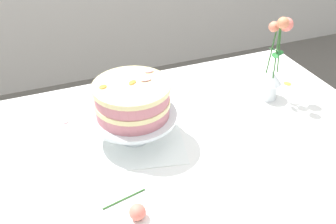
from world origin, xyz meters
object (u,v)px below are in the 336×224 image
object	(u,v)px
dining_table	(191,165)
layer_cake	(132,99)
fallen_rose	(137,212)
flower_vase	(272,70)
cake_stand	(133,118)

from	to	relation	value
dining_table	layer_cake	size ratio (longest dim) A/B	5.63
fallen_rose	flower_vase	bearing A→B (deg)	29.80
cake_stand	flower_vase	world-z (taller)	flower_vase
cake_stand	dining_table	bearing A→B (deg)	-32.48
dining_table	layer_cake	xyz separation A→B (m)	(-0.17, 0.11, 0.25)
dining_table	fallen_rose	distance (m)	0.36
dining_table	fallen_rose	bearing A→B (deg)	-139.65
flower_vase	fallen_rose	bearing A→B (deg)	-150.20
cake_stand	fallen_rose	world-z (taller)	cake_stand
flower_vase	cake_stand	bearing A→B (deg)	-174.78
flower_vase	fallen_rose	world-z (taller)	flower_vase
layer_cake	flower_vase	world-z (taller)	flower_vase
dining_table	layer_cake	world-z (taller)	layer_cake
flower_vase	fallen_rose	distance (m)	0.77
cake_stand	layer_cake	world-z (taller)	layer_cake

